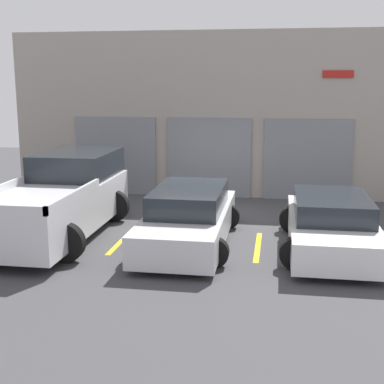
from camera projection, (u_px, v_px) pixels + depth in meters
The scene contains 7 objects.
ground_plane at pixel (202, 220), 14.28m from camera, with size 28.00×28.00×0.00m, color #3D3D3F.
shophouse_building at pixel (217, 116), 16.95m from camera, with size 13.24×0.68×5.17m.
pickup_truck at pixel (61, 199), 12.76m from camera, with size 2.56×5.30×1.86m.
sedan_white at pixel (331, 225), 11.60m from camera, with size 2.22×4.32×1.20m.
sedan_side at pixel (189, 218), 12.08m from camera, with size 2.11×4.68×1.28m.
parking_stripe_left at pixel (122, 240), 12.42m from camera, with size 0.12×2.20×0.01m, color gold.
parking_stripe_centre at pixel (258, 247), 11.93m from camera, with size 0.12×2.20×0.01m, color gold.
Camera 1 is at (1.93, -13.70, 3.63)m, focal length 50.00 mm.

